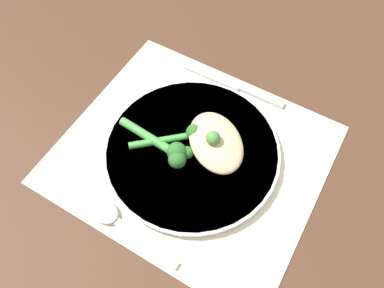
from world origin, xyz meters
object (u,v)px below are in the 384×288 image
plate (192,151)px  broccoli_stalk_right (170,150)px  spoon (112,218)px  knife (234,84)px  chicken_fillet (216,142)px  broccoli_stalk_left (189,134)px

plate → broccoli_stalk_right: (-0.03, -0.02, 0.02)m
plate → broccoli_stalk_right: bearing=-135.6°
plate → spoon: 0.16m
knife → spoon: size_ratio=1.26×
plate → spoon: plate is taller
chicken_fillet → spoon: bearing=-113.0°
broccoli_stalk_left → knife: bearing=135.7°
broccoli_stalk_right → spoon: (-0.02, -0.13, -0.02)m
spoon → broccoli_stalk_left: bearing=-4.9°
plate → knife: 0.16m
broccoli_stalk_left → spoon: size_ratio=0.67×
spoon → knife: bearing=-1.6°
chicken_fillet → broccoli_stalk_left: 0.04m
plate → knife: size_ratio=1.39×
plate → broccoli_stalk_left: 0.03m
knife → spoon: spoon is taller
chicken_fillet → broccoli_stalk_right: size_ratio=1.05×
spoon → chicken_fillet: bearing=-17.8°
knife → broccoli_stalk_right: bearing=173.9°
chicken_fillet → broccoli_stalk_left: size_ratio=1.30×
plate → chicken_fillet: (0.03, 0.02, 0.02)m
plate → knife: (-0.01, 0.16, -0.01)m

